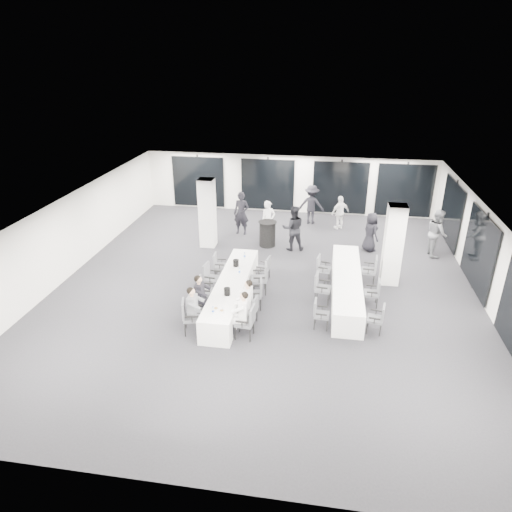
{
  "coord_description": "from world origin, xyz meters",
  "views": [
    {
      "loc": [
        1.86,
        -13.65,
        7.39
      ],
      "look_at": [
        -0.28,
        -0.2,
        1.21
      ],
      "focal_mm": 32.0,
      "sensor_mm": 36.0,
      "label": 1
    }
  ],
  "objects": [
    {
      "name": "chair_main_left_fourth",
      "position": [
        -1.74,
        -0.63,
        0.57
      ],
      "size": [
        0.57,
        0.61,
        1.0
      ],
      "rotation": [
        0.0,
        0.0,
        -1.71
      ],
      "color": "#4A4C51",
      "rests_on": "floor"
    },
    {
      "name": "chair_main_right_near",
      "position": [
        -0.06,
        -3.07,
        0.57
      ],
      "size": [
        0.54,
        0.6,
        1.0
      ],
      "rotation": [
        0.0,
        0.0,
        1.49
      ],
      "color": "#4A4C51",
      "rests_on": "floor"
    },
    {
      "name": "chair_main_left_near",
      "position": [
        -1.74,
        -3.07,
        0.58
      ],
      "size": [
        0.63,
        0.65,
        1.02
      ],
      "rotation": [
        0.0,
        0.0,
        -1.31
      ],
      "color": "#4A4C51",
      "rests_on": "floor"
    },
    {
      "name": "chair_main_left_second",
      "position": [
        -1.73,
        -2.31,
        0.53
      ],
      "size": [
        0.49,
        0.54,
        0.93
      ],
      "rotation": [
        0.0,
        0.0,
        -1.62
      ],
      "color": "#4A4C51",
      "rests_on": "floor"
    },
    {
      "name": "chair_main_right_far",
      "position": [
        -0.07,
        0.47,
        0.5
      ],
      "size": [
        0.51,
        0.55,
        0.88
      ],
      "rotation": [
        0.0,
        0.0,
        1.4
      ],
      "color": "#4A4C51",
      "rests_on": "floor"
    },
    {
      "name": "seated_guest_a",
      "position": [
        -1.57,
        -3.04,
        0.81
      ],
      "size": [
        0.5,
        0.38,
        1.44
      ],
      "rotation": [
        0.0,
        0.0,
        -1.57
      ],
      "color": "slate",
      "rests_on": "floor"
    },
    {
      "name": "wine_glass",
      "position": [
        -0.73,
        -3.09,
        0.89
      ],
      "size": [
        0.07,
        0.07,
        0.18
      ],
      "color": "silver",
      "rests_on": "banquet_table_main"
    },
    {
      "name": "chair_side_right_mid",
      "position": [
        3.54,
        -0.72,
        0.51
      ],
      "size": [
        0.46,
        0.51,
        0.89
      ],
      "rotation": [
        0.0,
        0.0,
        1.55
      ],
      "color": "#4A4C51",
      "rests_on": "floor"
    },
    {
      "name": "plate_b",
      "position": [
        -0.8,
        -3.01,
        0.76
      ],
      "size": [
        0.18,
        0.18,
        0.03
      ],
      "color": "white",
      "rests_on": "banquet_table_main"
    },
    {
      "name": "chair_side_right_far",
      "position": [
        3.55,
        0.78,
        0.57
      ],
      "size": [
        0.55,
        0.6,
        1.0
      ],
      "rotation": [
        0.0,
        0.0,
        1.47
      ],
      "color": "#4A4C51",
      "rests_on": "floor"
    },
    {
      "name": "column_left",
      "position": [
        -2.8,
        3.2,
        1.4
      ],
      "size": [
        0.6,
        0.6,
        2.8
      ],
      "primitive_type": "cube",
      "color": "silver",
      "rests_on": "floor"
    },
    {
      "name": "standing_guest_b",
      "position": [
        0.66,
        3.31,
        1.04
      ],
      "size": [
        1.11,
        0.81,
        2.08
      ],
      "primitive_type": "imported",
      "rotation": [
        0.0,
        0.0,
        3.36
      ],
      "color": "black",
      "rests_on": "floor"
    },
    {
      "name": "standing_guest_g",
      "position": [
        -1.7,
        4.72,
        1.06
      ],
      "size": [
        0.83,
        0.7,
        2.12
      ],
      "primitive_type": "imported",
      "rotation": [
        0.0,
        0.0,
        -0.1
      ],
      "color": "black",
      "rests_on": "floor"
    },
    {
      "name": "chair_main_right_fourth",
      "position": [
        -0.06,
        -0.42,
        0.59
      ],
      "size": [
        0.61,
        0.65,
        1.04
      ],
      "rotation": [
        0.0,
        0.0,
        1.77
      ],
      "color": "#4A4C51",
      "rests_on": "floor"
    },
    {
      "name": "seated_guest_d",
      "position": [
        -0.23,
        -2.37,
        0.81
      ],
      "size": [
        0.5,
        0.38,
        1.44
      ],
      "rotation": [
        0.0,
        0.0,
        1.57
      ],
      "color": "white",
      "rests_on": "floor"
    },
    {
      "name": "column_right",
      "position": [
        4.2,
        1.0,
        1.4
      ],
      "size": [
        0.6,
        0.6,
        2.8
      ],
      "primitive_type": "cube",
      "color": "silver",
      "rests_on": "floor"
    },
    {
      "name": "plate_a",
      "position": [
        -0.99,
        -2.91,
        0.76
      ],
      "size": [
        0.2,
        0.2,
        0.03
      ],
      "color": "white",
      "rests_on": "banquet_table_main"
    },
    {
      "name": "banquet_table_side",
      "position": [
        2.71,
        -0.23,
        0.38
      ],
      "size": [
        0.9,
        5.0,
        0.75
      ],
      "primitive_type": "cube",
      "color": "white",
      "rests_on": "floor"
    },
    {
      "name": "ice_bucket_far",
      "position": [
        -0.98,
        -0.11,
        0.86
      ],
      "size": [
        0.2,
        0.2,
        0.23
      ],
      "primitive_type": "cylinder",
      "color": "black",
      "rests_on": "banquet_table_main"
    },
    {
      "name": "standing_guest_d",
      "position": [
        2.53,
        6.04,
        0.86
      ],
      "size": [
        1.15,
        1.04,
        1.71
      ],
      "primitive_type": "imported",
      "rotation": [
        0.0,
        0.0,
        3.75
      ],
      "color": "white",
      "rests_on": "floor"
    },
    {
      "name": "water_bottle_b",
      "position": [
        -0.75,
        -0.66,
        0.85
      ],
      "size": [
        0.07,
        0.07,
        0.2
      ],
      "primitive_type": "cylinder",
      "color": "silver",
      "rests_on": "banquet_table_main"
    },
    {
      "name": "chair_side_left_near",
      "position": [
        1.89,
        -2.23,
        0.5
      ],
      "size": [
        0.46,
        0.51,
        0.87
      ],
      "rotation": [
        0.0,
        0.0,
        -1.63
      ],
      "color": "#4A4C51",
      "rests_on": "floor"
    },
    {
      "name": "standing_guest_c",
      "position": [
        1.23,
        6.51,
        1.03
      ],
      "size": [
        1.39,
        0.81,
        2.05
      ],
      "primitive_type": "imported",
      "rotation": [
        0.0,
        0.0,
        3.04
      ],
      "color": "black",
      "rests_on": "floor"
    },
    {
      "name": "water_bottle_c",
      "position": [
        -0.81,
        0.57,
        0.85
      ],
      "size": [
        0.07,
        0.07,
        0.21
      ],
      "primitive_type": "cylinder",
      "color": "silver",
      "rests_on": "banquet_table_main"
    },
    {
      "name": "water_bottle_a",
      "position": [
        -1.01,
        -3.17,
        0.85
      ],
      "size": [
        0.06,
        0.06,
        0.2
      ],
      "primitive_type": "cylinder",
      "color": "silver",
      "rests_on": "banquet_table_main"
    },
    {
      "name": "standing_guest_e",
      "position": [
        3.71,
        3.7,
        0.9
      ],
      "size": [
        0.9,
        1.02,
        1.8
      ],
      "primitive_type": "imported",
      "rotation": [
        0.0,
        0.0,
        2.12
      ],
      "color": "black",
      "rests_on": "floor"
    },
    {
      "name": "chair_side_left_mid",
      "position": [
        1.88,
        -0.73,
        0.56
      ],
      "size": [
        0.56,
        0.6,
        0.98
      ],
      "rotation": [
        0.0,
        0.0,
        -1.71
      ],
      "color": "#4A4C51",
      "rests_on": "floor"
    },
    {
      "name": "chair_side_left_far",
      "position": [
        1.88,
        0.76,
        0.52
      ],
      "size": [
        0.53,
        0.57,
        0.92
      ],
      "rotation": [
        0.0,
        0.0,
        -1.73
      ],
      "color": "#4A4C51",
      "rests_on": "floor"
    },
    {
      "name": "standing_guest_h",
      "position": [
        6.2,
        3.67,
        1.05
      ],
      "size": [
        0.71,
        1.07,
        2.1
      ],
      "primitive_type": "imported",
      "rotation": [
        0.0,
        0.0,
        1.66
      ],
      "color": "slate",
      "rests_on": "floor"
    },
    {
      "name": "chair_side_right_near",
      "position": [
        3.54,
        -2.24,
        0.5
      ],
      "size": [
        0.51,
        0.55,
        0.88
      ],
      "rotation": [
        0.0,
        0.0,
        1.4
      ],
      "color": "#4A4C51",
      "rests_on": "floor"
    },
    {
      "name": "cocktail_table",
      "position": [
        -0.4,
        3.55,
        0.53
      ],
      "size": [
        0.75,
        0.75,
        1.04
      ],
      "color": "black",
      "rests_on": "floor"
    },
    {
      "name": "ice_bucket_near",
      "position": [
        -0.85,
        -2.09,
        0.86
      ],
      "size": [
        0.2,
        0.2,
        0.22
      ],
      "primitive_type": "cylinder",
      "color": "black",
      "rests_on": "banquet_table_main"
    },
    {
      "name": "banquet_table_main",
      "position": [
        -0.9,
        -1.18,
        0.38
      ],
      "size": [
        0.9,
        5.0,
        0.75
      ],
      "primitive_type": "cube",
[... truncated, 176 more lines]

